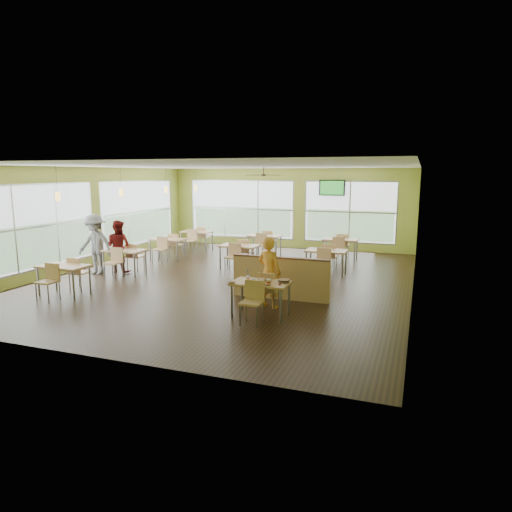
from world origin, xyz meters
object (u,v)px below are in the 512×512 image
Objects in this scene: man_plaid at (269,272)px; main_table at (261,288)px; half_wall_divider at (281,278)px; food_basket at (284,281)px.

main_table is at bearing 109.71° from man_plaid.
food_basket is (0.47, -1.30, 0.26)m from half_wall_divider.
man_plaid reaches higher than main_table.
half_wall_divider is (0.00, 1.45, -0.11)m from main_table.
half_wall_divider is at bearing 109.83° from food_basket.
main_table is at bearing -162.57° from food_basket.
half_wall_divider is at bearing -77.07° from man_plaid.
main_table is 0.94× the size of man_plaid.
food_basket is at bearing 17.43° from main_table.
main_table is 5.55× the size of food_basket.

